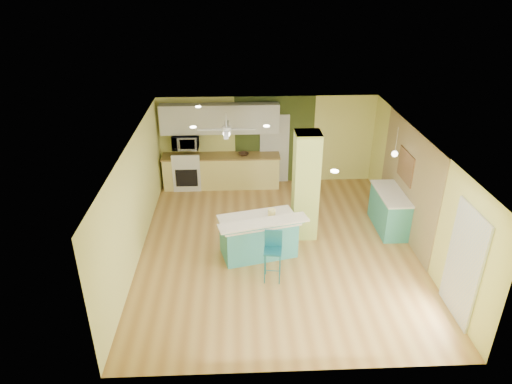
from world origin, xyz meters
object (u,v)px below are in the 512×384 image
side_counter (389,210)px  peninsula (259,236)px  bar_stool (273,248)px  fruit_bowl (244,154)px  canister (272,213)px

side_counter → peninsula: bearing=-162.8°
peninsula → bar_stool: 0.90m
peninsula → fruit_bowl: (-0.25, 3.45, 0.51)m
side_counter → fruit_bowl: (-3.38, 2.49, 0.50)m
bar_stool → fruit_bowl: bar_stool is taller
bar_stool → fruit_bowl: 4.33m
peninsula → bar_stool: bearing=-88.1°
side_counter → bar_stool: bearing=-148.0°
fruit_bowl → bar_stool: bearing=-83.6°
side_counter → fruit_bowl: bearing=143.6°
fruit_bowl → canister: size_ratio=1.60×
bar_stool → side_counter: bar_stool is taller
fruit_bowl → canister: 3.37m
peninsula → canister: size_ratio=11.30×
bar_stool → fruit_bowl: (-0.48, 4.29, 0.27)m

